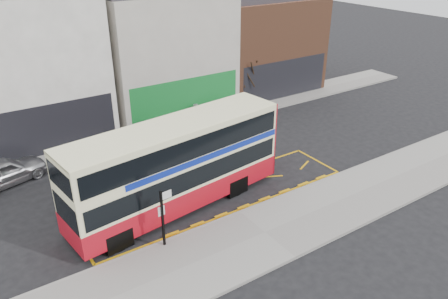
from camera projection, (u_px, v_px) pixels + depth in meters
ground at (235, 210)px, 21.16m from camera, size 120.00×120.00×0.00m
pavement at (265, 233)px, 19.40m from camera, size 40.00×4.00×0.15m
kerb at (240, 213)px, 20.84m from camera, size 40.00×0.15×0.15m
far_pavement at (142, 132)px, 29.35m from camera, size 50.00×3.00×0.15m
road_markings at (218, 196)px, 22.35m from camera, size 14.00×3.40×0.01m
terrace_left at (28, 54)px, 27.29m from camera, size 8.00×8.01×11.80m
terrace_green_shop at (158, 41)px, 31.86m from camera, size 9.00×8.01×11.30m
terrace_right at (256, 34)px, 36.53m from camera, size 9.00×8.01×10.30m
double_decker_bus at (177, 164)px, 20.54m from camera, size 11.16×3.91×4.36m
bus_stop_post at (163, 212)px, 17.92m from camera, size 0.66×0.13×2.65m
car_silver at (3, 172)px, 23.06m from camera, size 4.70×2.89×1.49m
car_grey at (154, 133)px, 27.96m from camera, size 4.00×2.37×1.25m
car_white at (230, 113)px, 30.79m from camera, size 5.27×3.23×1.43m
street_tree_right at (247, 66)px, 32.82m from camera, size 2.14×2.14×4.61m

